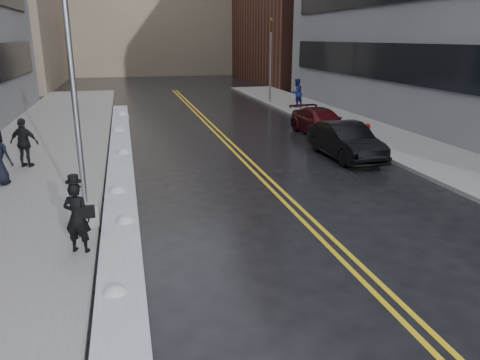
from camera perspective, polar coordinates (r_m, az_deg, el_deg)
ground at (r=11.19m, az=-1.48°, el=-8.34°), size 160.00×160.00×0.00m
sidewalk_west at (r=20.75m, az=-23.46°, el=2.45°), size 5.50×50.00×0.15m
sidewalk_east at (r=23.77m, az=17.30°, el=4.79°), size 4.00×50.00×0.15m
lane_line_left at (r=20.94m, az=-1.06°, el=3.79°), size 0.12×50.00×0.01m
lane_line_right at (r=21.00m, az=-0.26°, el=3.83°), size 0.12×50.00×0.01m
snow_ridge at (r=18.47m, az=-14.34°, el=1.98°), size 0.90×30.00×0.34m
lamppost at (r=12.15m, az=-19.14°, el=5.37°), size 0.65×0.65×7.62m
fire_hydrant at (r=23.18m, az=15.27°, el=5.86°), size 0.26×0.26×0.73m
traffic_signal at (r=35.54m, az=3.75°, el=14.73°), size 0.16×0.20×6.00m
pedestrian_fedora at (r=10.99m, az=-19.23°, el=-4.33°), size 0.70×0.57×1.64m
pedestrian_d at (r=19.01m, az=-24.80°, el=4.13°), size 1.16×0.77×1.83m
pedestrian_east at (r=33.01m, az=6.92°, el=10.50°), size 1.17×1.07×1.94m
car_black at (r=19.66m, az=12.77°, el=4.67°), size 1.65×4.47×1.46m
car_maroon at (r=24.33m, az=9.82°, el=6.98°), size 2.18×4.67×1.32m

